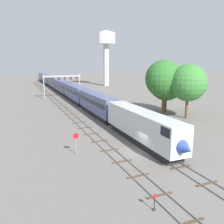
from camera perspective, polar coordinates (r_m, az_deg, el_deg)
ground_plane at (r=32.36m, az=6.62°, el=-9.48°), size 400.00×400.00×0.00m
track_main at (r=88.62m, az=-11.41°, el=4.20°), size 2.60×200.00×0.16m
track_near at (r=68.19m, az=-12.62°, el=1.83°), size 2.60×160.00×0.16m
passenger_train at (r=90.90m, az=-11.81°, el=5.99°), size 3.04×137.94×4.80m
signal_gantry at (r=78.67m, az=-11.88°, el=7.36°), size 12.10×0.49×7.74m
water_tower at (r=117.72m, az=-1.45°, el=16.16°), size 8.91×8.91×26.22m
switch_stand at (r=20.89m, az=10.09°, el=-20.97°), size 0.36×0.24×1.46m
stop_sign at (r=31.04m, az=-8.63°, el=-6.82°), size 0.76×0.08×2.88m
trackside_tree_left at (r=53.21m, az=12.35°, el=7.76°), size 8.16×8.16×12.20m
trackside_tree_mid at (r=51.68m, az=17.80°, el=6.66°), size 7.65×7.65×11.32m
trackside_tree_right at (r=56.88m, az=12.91°, el=6.73°), size 8.07×8.07×10.89m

